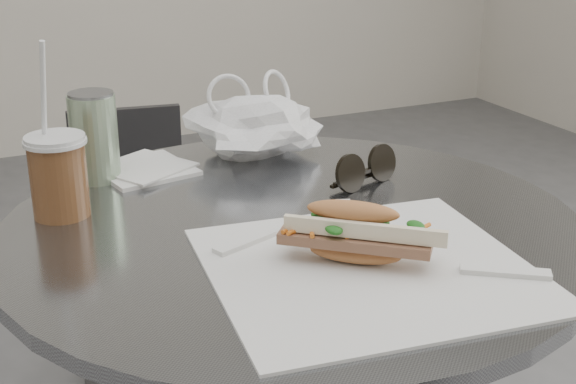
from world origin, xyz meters
name	(u,v)px	position (x,y,z in m)	size (l,w,h in m)	color
chair_far	(138,264)	(0.00, 1.07, 0.29)	(0.34, 0.36, 0.65)	#2E2E31
sandwich_paper	(369,268)	(0.02, 0.04, 0.74)	(0.36, 0.34, 0.00)	white
banh_mi	(354,234)	(0.01, 0.06, 0.78)	(0.21, 0.20, 0.07)	#C97F4C
iced_coffee	(58,174)	(-0.27, 0.35, 0.80)	(0.08, 0.08, 0.23)	brown
sunglasses	(365,171)	(0.15, 0.28, 0.76)	(0.12, 0.06, 0.06)	black
plastic_bag	(258,129)	(0.06, 0.45, 0.79)	(0.20, 0.15, 0.10)	white
napkin_stack	(144,169)	(-0.12, 0.47, 0.74)	(0.16, 0.16, 0.01)	white
drink_can	(94,137)	(-0.19, 0.47, 0.81)	(0.07, 0.07, 0.13)	#59874F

